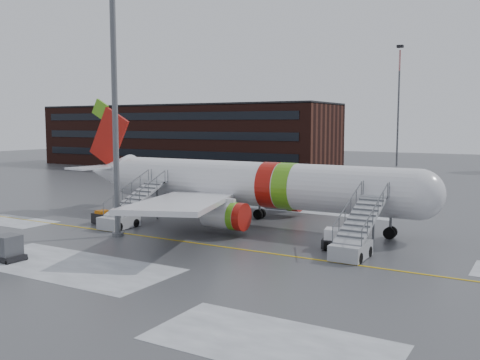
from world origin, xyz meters
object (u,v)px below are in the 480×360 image
Objects in this scene: airliner at (242,184)px; airstair_fwd at (355,240)px; light_mast_near at (114,74)px; uld_container at (8,249)px; baggage_tractor at (102,218)px; airstair_aft at (125,214)px; pushback_tug at (338,240)px.

airliner is 14.14m from airstair_fwd.
light_mast_near is (-17.77, -3.21, 11.29)m from airstair_fwd.
baggage_tractor is at bearing 107.44° from uld_container.
airliner reaches higher than airstair_aft.
airstair_aft is at bearing 2.25° from baggage_tractor.
airliner is at bearing 153.56° from pushback_tug.
airstair_aft is 3.29× the size of baggage_tractor.
light_mast_near reaches higher than uld_container.
airstair_fwd is 22.48m from baggage_tractor.
uld_container is (-6.34, -18.80, -2.65)m from airliner.
pushback_tug is 20.98m from baggage_tractor.
airstair_fwd is 3.29× the size of baggage_tractor.
airliner is at bearing 33.15° from baggage_tractor.
airstair_fwd is at bearing -27.96° from airliner.
pushback_tug is (-1.53, 1.17, -0.43)m from airstair_fwd.
airliner is 14.95× the size of baggage_tractor.
baggage_tractor is at bearing -176.52° from pushback_tug.
airstair_fwd reaches higher than baggage_tractor.
airliner is 12.67× the size of pushback_tug.
uld_container is 0.88× the size of baggage_tractor.
uld_container is at bearing -84.05° from airstair_aft.
airliner is 20.01m from uld_container.
airstair_aft is at bearing 95.95° from uld_container.
light_mast_near reaches higher than airliner.
airstair_fwd is at bearing 0.00° from airstair_aft.
airstair_fwd and airstair_aft have the same top height.
pushback_tug is at bearing 15.09° from light_mast_near.
light_mast_near is at bearing 84.46° from uld_container.
uld_container is 12.75m from baggage_tractor.
airstair_aft is at bearing -176.35° from pushback_tug.
baggage_tractor is at bearing -177.75° from airstair_aft.
light_mast_near reaches higher than pushback_tug.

